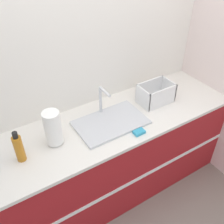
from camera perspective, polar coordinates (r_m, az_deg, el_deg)
ground_plane at (r=2.69m, az=3.71°, el=-20.60°), size 12.00×12.00×0.00m
wall_back at (r=2.24m, az=-5.34°, el=11.34°), size 4.67×0.06×2.60m
wall_right at (r=2.70m, az=21.75°, el=13.53°), size 0.06×2.66×2.60m
counter_cabinet at (r=2.50m, az=-0.29°, el=-9.80°), size 2.29×0.69×0.88m
sink at (r=2.17m, az=-0.38°, el=-2.03°), size 0.58×0.37×0.28m
paper_towel_roll at (r=1.96m, az=-12.74°, el=-3.44°), size 0.13×0.13×0.28m
dish_rack at (r=2.42m, az=9.47°, el=3.70°), size 0.31×0.20×0.18m
bottle_amber at (r=1.92m, az=-19.61°, el=-7.39°), size 0.06×0.06×0.25m
sponge at (r=2.09m, az=5.92°, el=-4.37°), size 0.09×0.06×0.02m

